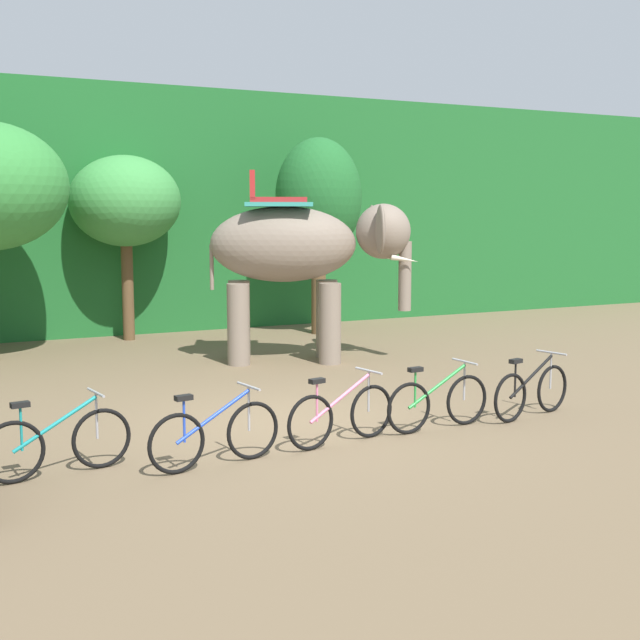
{
  "coord_description": "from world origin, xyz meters",
  "views": [
    {
      "loc": [
        -4.68,
        -10.48,
        2.94
      ],
      "look_at": [
        0.9,
        1.0,
        1.3
      ],
      "focal_mm": 46.27,
      "sensor_mm": 36.0,
      "label": 1
    }
  ],
  "objects_px": {
    "bike_blue": "(215,434)",
    "bike_pink": "(342,415)",
    "bike_teal": "(58,443)",
    "bike_green": "(438,402)",
    "tree_far_right": "(319,199)",
    "elephant": "(300,252)",
    "bike_black": "(532,391)",
    "tree_center": "(125,202)"
  },
  "relations": [
    {
      "from": "bike_blue",
      "to": "bike_green",
      "type": "distance_m",
      "value": 3.31
    },
    {
      "from": "tree_center",
      "to": "bike_green",
      "type": "height_order",
      "value": "tree_center"
    },
    {
      "from": "tree_center",
      "to": "tree_far_right",
      "type": "distance_m",
      "value": 4.58
    },
    {
      "from": "tree_far_right",
      "to": "bike_blue",
      "type": "xyz_separation_m",
      "value": [
        -5.81,
        -9.24,
        -2.92
      ]
    },
    {
      "from": "tree_center",
      "to": "bike_pink",
      "type": "height_order",
      "value": "tree_center"
    },
    {
      "from": "tree_far_right",
      "to": "bike_pink",
      "type": "relative_size",
      "value": 2.83
    },
    {
      "from": "bike_green",
      "to": "tree_far_right",
      "type": "bearing_deg",
      "value": 74.37
    },
    {
      "from": "bike_teal",
      "to": "bike_pink",
      "type": "bearing_deg",
      "value": -3.87
    },
    {
      "from": "bike_teal",
      "to": "bike_green",
      "type": "xyz_separation_m",
      "value": [
        5.01,
        -0.17,
        0.0
      ]
    },
    {
      "from": "elephant",
      "to": "bike_teal",
      "type": "xyz_separation_m",
      "value": [
        -5.54,
        -5.54,
        -1.82
      ]
    },
    {
      "from": "elephant",
      "to": "bike_black",
      "type": "xyz_separation_m",
      "value": [
        1.08,
        -5.73,
        -1.82
      ]
    },
    {
      "from": "tree_center",
      "to": "bike_black",
      "type": "bearing_deg",
      "value": -70.37
    },
    {
      "from": "bike_blue",
      "to": "tree_center",
      "type": "bearing_deg",
      "value": 82.57
    },
    {
      "from": "tree_center",
      "to": "bike_teal",
      "type": "distance_m",
      "value": 10.67
    },
    {
      "from": "elephant",
      "to": "bike_blue",
      "type": "xyz_separation_m",
      "value": [
        -3.83,
        -5.98,
        -1.82
      ]
    },
    {
      "from": "elephant",
      "to": "bike_green",
      "type": "relative_size",
      "value": 2.46
    },
    {
      "from": "bike_black",
      "to": "bike_green",
      "type": "bearing_deg",
      "value": 179.42
    },
    {
      "from": "tree_far_right",
      "to": "bike_pink",
      "type": "bearing_deg",
      "value": -114.08
    },
    {
      "from": "tree_center",
      "to": "bike_pink",
      "type": "distance_m",
      "value": 10.46
    },
    {
      "from": "tree_far_right",
      "to": "bike_blue",
      "type": "distance_m",
      "value": 11.29
    },
    {
      "from": "bike_green",
      "to": "bike_pink",
      "type": "bearing_deg",
      "value": -177.69
    },
    {
      "from": "bike_pink",
      "to": "bike_blue",
      "type": "bearing_deg",
      "value": -173.31
    },
    {
      "from": "elephant",
      "to": "bike_pink",
      "type": "bearing_deg",
      "value": -109.62
    },
    {
      "from": "tree_far_right",
      "to": "elephant",
      "type": "distance_m",
      "value": 3.96
    },
    {
      "from": "bike_pink",
      "to": "bike_green",
      "type": "bearing_deg",
      "value": 2.31
    },
    {
      "from": "bike_blue",
      "to": "bike_black",
      "type": "relative_size",
      "value": 1.01
    },
    {
      "from": "tree_center",
      "to": "elephant",
      "type": "distance_m",
      "value": 5.06
    },
    {
      "from": "elephant",
      "to": "bike_black",
      "type": "relative_size",
      "value": 2.51
    },
    {
      "from": "elephant",
      "to": "bike_pink",
      "type": "xyz_separation_m",
      "value": [
        -2.06,
        -5.78,
        -1.82
      ]
    },
    {
      "from": "tree_center",
      "to": "bike_black",
      "type": "relative_size",
      "value": 2.56
    },
    {
      "from": "elephant",
      "to": "bike_pink",
      "type": "height_order",
      "value": "elephant"
    },
    {
      "from": "tree_center",
      "to": "tree_far_right",
      "type": "bearing_deg",
      "value": -13.01
    },
    {
      "from": "tree_center",
      "to": "bike_green",
      "type": "xyz_separation_m",
      "value": [
        1.96,
        -10.0,
        -2.83
      ]
    },
    {
      "from": "tree_center",
      "to": "bike_blue",
      "type": "xyz_separation_m",
      "value": [
        -1.34,
        -10.27,
        -2.83
      ]
    },
    {
      "from": "tree_far_right",
      "to": "elephant",
      "type": "relative_size",
      "value": 1.14
    },
    {
      "from": "bike_black",
      "to": "tree_far_right",
      "type": "bearing_deg",
      "value": 84.32
    },
    {
      "from": "bike_blue",
      "to": "bike_pink",
      "type": "relative_size",
      "value": 1.01
    },
    {
      "from": "bike_blue",
      "to": "tree_far_right",
      "type": "bearing_deg",
      "value": 57.85
    },
    {
      "from": "tree_far_right",
      "to": "bike_black",
      "type": "relative_size",
      "value": 2.86
    },
    {
      "from": "tree_far_right",
      "to": "elephant",
      "type": "bearing_deg",
      "value": -121.27
    },
    {
      "from": "bike_pink",
      "to": "bike_green",
      "type": "xyz_separation_m",
      "value": [
        1.53,
        0.06,
        0.0
      ]
    },
    {
      "from": "tree_far_right",
      "to": "bike_blue",
      "type": "bearing_deg",
      "value": -122.15
    }
  ]
}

